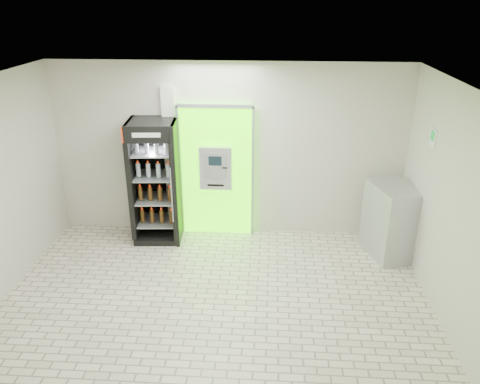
{
  "coord_description": "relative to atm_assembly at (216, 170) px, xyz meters",
  "views": [
    {
      "loc": [
        0.72,
        -5.08,
        3.98
      ],
      "look_at": [
        0.29,
        1.2,
        1.3
      ],
      "focal_mm": 35.0,
      "sensor_mm": 36.0,
      "label": 1
    }
  ],
  "objects": [
    {
      "name": "steel_cabinet",
      "position": [
        2.89,
        -0.6,
        -0.57
      ],
      "size": [
        0.83,
        1.03,
        1.2
      ],
      "rotation": [
        0.0,
        0.0,
        0.27
      ],
      "color": "#AAACB2",
      "rests_on": "ground"
    },
    {
      "name": "beverage_cooler",
      "position": [
        -1.0,
        -0.27,
        -0.16
      ],
      "size": [
        0.84,
        0.78,
        2.1
      ],
      "rotation": [
        0.0,
        0.0,
        0.08
      ],
      "color": "black",
      "rests_on": "ground"
    },
    {
      "name": "ground",
      "position": [
        0.2,
        -2.41,
        -1.17
      ],
      "size": [
        6.0,
        6.0,
        0.0
      ],
      "primitive_type": "plane",
      "color": "beige",
      "rests_on": "ground"
    },
    {
      "name": "room_shell",
      "position": [
        0.2,
        -2.41,
        0.67
      ],
      "size": [
        6.0,
        6.0,
        6.0
      ],
      "color": "beige",
      "rests_on": "ground"
    },
    {
      "name": "pillar",
      "position": [
        -0.78,
        0.04,
        0.13
      ],
      "size": [
        0.22,
        0.11,
        2.6
      ],
      "color": "silver",
      "rests_on": "ground"
    },
    {
      "name": "exit_sign",
      "position": [
        3.19,
        -1.01,
        0.95
      ],
      "size": [
        0.02,
        0.22,
        0.26
      ],
      "color": "white",
      "rests_on": "room_shell"
    },
    {
      "name": "atm_assembly",
      "position": [
        0.0,
        0.0,
        0.0
      ],
      "size": [
        1.3,
        0.24,
        2.33
      ],
      "color": "#46FF00",
      "rests_on": "ground"
    }
  ]
}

